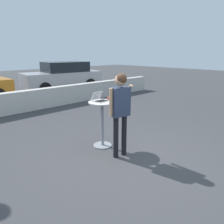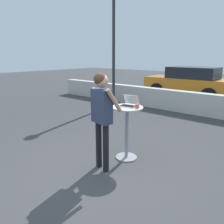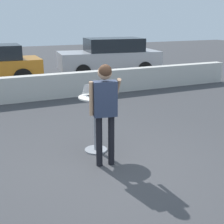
{
  "view_description": "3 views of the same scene",
  "coord_description": "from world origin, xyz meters",
  "px_view_note": "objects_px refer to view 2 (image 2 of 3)",
  "views": [
    {
      "loc": [
        -3.17,
        -2.77,
        2.18
      ],
      "look_at": [
        -0.1,
        0.4,
        0.97
      ],
      "focal_mm": 35.0,
      "sensor_mm": 36.0,
      "label": 1
    },
    {
      "loc": [
        2.48,
        -2.49,
        2.06
      ],
      "look_at": [
        0.02,
        0.44,
        1.07
      ],
      "focal_mm": 35.0,
      "sensor_mm": 36.0,
      "label": 2
    },
    {
      "loc": [
        -1.99,
        -4.38,
        2.49
      ],
      "look_at": [
        0.17,
        0.41,
        0.9
      ],
      "focal_mm": 50.0,
      "sensor_mm": 36.0,
      "label": 3
    }
  ],
  "objects_px": {
    "cafe_table": "(127,127)",
    "coffee_mug": "(137,106)",
    "street_lamp": "(114,35)",
    "laptop": "(129,104)",
    "standing_person": "(102,109)",
    "parked_car_near_street": "(189,82)"
  },
  "relations": [
    {
      "from": "cafe_table",
      "to": "standing_person",
      "type": "height_order",
      "value": "standing_person"
    },
    {
      "from": "standing_person",
      "to": "parked_car_near_street",
      "type": "bearing_deg",
      "value": 100.54
    },
    {
      "from": "laptop",
      "to": "street_lamp",
      "type": "height_order",
      "value": "street_lamp"
    },
    {
      "from": "coffee_mug",
      "to": "street_lamp",
      "type": "xyz_separation_m",
      "value": [
        -3.66,
        3.71,
        1.73
      ]
    },
    {
      "from": "standing_person",
      "to": "street_lamp",
      "type": "distance_m",
      "value": 5.78
    },
    {
      "from": "laptop",
      "to": "parked_car_near_street",
      "type": "relative_size",
      "value": 0.09
    },
    {
      "from": "laptop",
      "to": "cafe_table",
      "type": "bearing_deg",
      "value": -84.48
    },
    {
      "from": "laptop",
      "to": "parked_car_near_street",
      "type": "distance_m",
      "value": 7.34
    },
    {
      "from": "laptop",
      "to": "street_lamp",
      "type": "xyz_separation_m",
      "value": [
        -3.43,
        3.66,
        1.72
      ]
    },
    {
      "from": "laptop",
      "to": "coffee_mug",
      "type": "height_order",
      "value": "laptop"
    },
    {
      "from": "laptop",
      "to": "standing_person",
      "type": "distance_m",
      "value": 0.72
    },
    {
      "from": "coffee_mug",
      "to": "parked_car_near_street",
      "type": "relative_size",
      "value": 0.02
    },
    {
      "from": "laptop",
      "to": "coffee_mug",
      "type": "relative_size",
      "value": 3.51
    },
    {
      "from": "cafe_table",
      "to": "coffee_mug",
      "type": "bearing_deg",
      "value": 3.6
    },
    {
      "from": "street_lamp",
      "to": "coffee_mug",
      "type": "bearing_deg",
      "value": -45.42
    },
    {
      "from": "parked_car_near_street",
      "to": "street_lamp",
      "type": "bearing_deg",
      "value": -118.27
    },
    {
      "from": "coffee_mug",
      "to": "standing_person",
      "type": "xyz_separation_m",
      "value": [
        -0.3,
        -0.66,
        0.02
      ]
    },
    {
      "from": "standing_person",
      "to": "parked_car_near_street",
      "type": "distance_m",
      "value": 8.03
    },
    {
      "from": "cafe_table",
      "to": "street_lamp",
      "type": "height_order",
      "value": "street_lamp"
    },
    {
      "from": "laptop",
      "to": "street_lamp",
      "type": "distance_m",
      "value": 5.3
    },
    {
      "from": "cafe_table",
      "to": "street_lamp",
      "type": "relative_size",
      "value": 0.24
    },
    {
      "from": "standing_person",
      "to": "cafe_table",
      "type": "bearing_deg",
      "value": 83.27
    }
  ]
}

